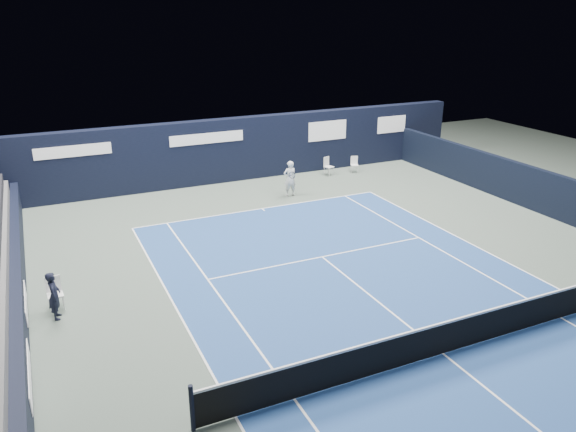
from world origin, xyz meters
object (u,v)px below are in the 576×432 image
line_judge_chair (54,291)px  tennis_player (290,178)px  folding_chair_back_a (328,165)px  folding_chair_back_b (354,163)px  tennis_net (445,336)px

line_judge_chair → tennis_player: bearing=28.0°
folding_chair_back_a → line_judge_chair: bearing=-169.6°
folding_chair_back_b → line_judge_chair: (-15.19, -8.66, 0.07)m
tennis_player → folding_chair_back_b: bearing=24.8°
folding_chair_back_b → tennis_net: 16.57m
folding_chair_back_a → line_judge_chair: line_judge_chair is taller
folding_chair_back_a → tennis_player: tennis_player is taller
tennis_player → folding_chair_back_a: bearing=35.4°
tennis_net → tennis_player: size_ratio=7.84×
folding_chair_back_b → line_judge_chair: bearing=-129.7°
tennis_net → tennis_player: bearing=81.9°
folding_chair_back_a → folding_chair_back_b: folding_chair_back_a is taller
folding_chair_back_b → tennis_player: 5.26m
folding_chair_back_a → tennis_player: bearing=-166.8°
tennis_net → tennis_player: (1.84, 12.99, 0.32)m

